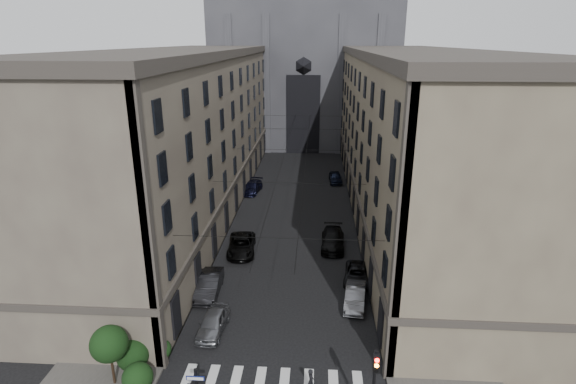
% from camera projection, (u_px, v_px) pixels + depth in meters
% --- Properties ---
extents(sidewalk_left, '(7.00, 80.00, 0.15)m').
position_uv_depth(sidewalk_left, '(213.00, 204.00, 57.05)').
color(sidewalk_left, '#383533').
rests_on(sidewalk_left, ground).
extents(sidewalk_right, '(7.00, 80.00, 0.15)m').
position_uv_depth(sidewalk_right, '(380.00, 207.00, 55.80)').
color(sidewalk_right, '#383533').
rests_on(sidewalk_right, ground).
extents(building_left, '(13.60, 60.60, 18.85)m').
position_uv_depth(building_left, '(185.00, 131.00, 54.23)').
color(building_left, '#4F463D').
rests_on(building_left, ground).
extents(building_right, '(13.60, 60.60, 18.85)m').
position_uv_depth(building_right, '(410.00, 134.00, 52.64)').
color(building_right, brown).
rests_on(building_right, ground).
extents(gothic_tower, '(35.00, 23.00, 58.00)m').
position_uv_depth(gothic_tower, '(305.00, 51.00, 87.52)').
color(gothic_tower, '#2D2D33').
rests_on(gothic_tower, ground).
extents(traffic_light_right, '(0.34, 0.50, 5.20)m').
position_uv_depth(traffic_light_right, '(374.00, 383.00, 22.86)').
color(traffic_light_right, black).
rests_on(traffic_light_right, ground).
extents(shrub_cluster, '(3.90, 4.40, 3.90)m').
position_uv_depth(shrub_cluster, '(128.00, 355.00, 27.10)').
color(shrub_cluster, black).
rests_on(shrub_cluster, sidewalk_left).
extents(tram_wires, '(14.00, 60.00, 0.43)m').
position_uv_depth(tram_wires, '(296.00, 151.00, 53.76)').
color(tram_wires, black).
rests_on(tram_wires, ground).
extents(car_left_near, '(2.01, 4.43, 1.47)m').
position_uv_depth(car_left_near, '(213.00, 322.00, 31.99)').
color(car_left_near, slate).
rests_on(car_left_near, ground).
extents(car_left_midnear, '(1.96, 5.07, 1.65)m').
position_uv_depth(car_left_midnear, '(209.00, 285.00, 36.75)').
color(car_left_midnear, black).
rests_on(car_left_midnear, ground).
extents(car_left_midfar, '(3.12, 5.82, 1.56)m').
position_uv_depth(car_left_midfar, '(242.00, 245.00, 43.92)').
color(car_left_midfar, black).
rests_on(car_left_midfar, ground).
extents(car_left_far, '(2.75, 5.32, 1.48)m').
position_uv_depth(car_left_far, '(252.00, 187.00, 61.31)').
color(car_left_far, black).
rests_on(car_left_far, ground).
extents(car_right_near, '(2.06, 4.53, 1.44)m').
position_uv_depth(car_right_near, '(355.00, 297.00, 35.22)').
color(car_right_near, slate).
rests_on(car_right_near, ground).
extents(car_right_midnear, '(2.67, 4.82, 1.28)m').
position_uv_depth(car_right_midnear, '(357.00, 274.00, 38.74)').
color(car_right_midnear, black).
rests_on(car_right_midnear, ground).
extents(car_right_midfar, '(2.48, 5.65, 1.61)m').
position_uv_depth(car_right_midfar, '(333.00, 240.00, 45.08)').
color(car_right_midfar, black).
rests_on(car_right_midfar, ground).
extents(car_right_far, '(2.00, 4.55, 1.52)m').
position_uv_depth(car_right_far, '(335.00, 177.00, 65.61)').
color(car_right_far, black).
rests_on(car_right_far, ground).
extents(pedestrian, '(0.55, 0.70, 1.70)m').
position_uv_depth(pedestrian, '(311.00, 381.00, 26.32)').
color(pedestrian, black).
rests_on(pedestrian, ground).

